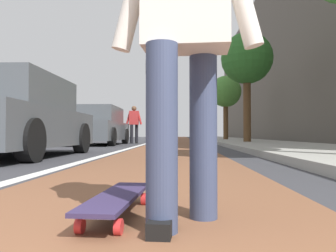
% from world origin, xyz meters
% --- Properties ---
extents(ground_plane, '(80.00, 80.00, 0.00)m').
position_xyz_m(ground_plane, '(10.00, 0.00, 0.00)').
color(ground_plane, '#38383D').
extents(bike_lane_paint, '(56.00, 2.21, 0.00)m').
position_xyz_m(bike_lane_paint, '(24.00, 0.00, 0.00)').
color(bike_lane_paint, brown).
rests_on(bike_lane_paint, ground).
extents(lane_stripe_white, '(52.00, 0.16, 0.01)m').
position_xyz_m(lane_stripe_white, '(20.00, 1.25, 0.00)').
color(lane_stripe_white, silver).
rests_on(lane_stripe_white, ground).
extents(sidewalk_curb, '(52.00, 3.20, 0.13)m').
position_xyz_m(sidewalk_curb, '(18.00, -3.31, 0.06)').
color(sidewalk_curb, '#9E9B93').
rests_on(sidewalk_curb, ground).
extents(building_facade, '(40.00, 1.20, 10.53)m').
position_xyz_m(building_facade, '(22.00, -6.48, 5.26)').
color(building_facade, '#5F574E').
rests_on(building_facade, ground).
extents(skateboard, '(0.85, 0.25, 0.11)m').
position_xyz_m(skateboard, '(1.18, 0.06, 0.09)').
color(skateboard, red).
rests_on(skateboard, ground).
extents(skater_person, '(0.45, 0.72, 1.64)m').
position_xyz_m(skater_person, '(1.03, -0.28, 0.94)').
color(skater_person, '#384260').
rests_on(skater_person, ground).
extents(parked_car_near, '(4.11, 2.02, 1.49)m').
position_xyz_m(parked_car_near, '(5.54, 2.86, 0.72)').
color(parked_car_near, '#4C5156').
rests_on(parked_car_near, ground).
extents(parked_car_mid, '(4.53, 1.91, 1.49)m').
position_xyz_m(parked_car_mid, '(12.48, 3.01, 0.72)').
color(parked_car_mid, '#4C5156').
rests_on(parked_car_mid, ground).
extents(traffic_light, '(0.33, 0.28, 4.77)m').
position_xyz_m(traffic_light, '(19.00, 1.65, 3.26)').
color(traffic_light, '#2D2D2D').
rests_on(traffic_light, ground).
extents(street_tree_mid, '(2.05, 2.05, 4.48)m').
position_xyz_m(street_tree_mid, '(12.76, -2.91, 3.40)').
color(street_tree_mid, brown).
rests_on(street_tree_mid, ground).
extents(street_tree_far, '(1.83, 1.83, 3.84)m').
position_xyz_m(street_tree_far, '(19.00, -2.91, 2.87)').
color(street_tree_far, brown).
rests_on(street_tree_far, ground).
extents(pedestrian_distant, '(0.48, 0.74, 1.71)m').
position_xyz_m(pedestrian_distant, '(14.47, 1.85, 0.98)').
color(pedestrian_distant, black).
rests_on(pedestrian_distant, ground).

